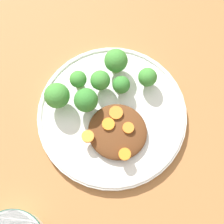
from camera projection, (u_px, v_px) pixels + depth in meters
ground_plane at (112, 117)px, 0.72m from camera, size 4.00×4.00×0.00m
plate at (112, 115)px, 0.71m from camera, size 0.28×0.28×0.02m
stew_mound at (117, 132)px, 0.68m from camera, size 0.11×0.11×0.02m
broccoli_floret_0 at (100, 81)px, 0.69m from camera, size 0.04×0.04×0.05m
broccoli_floret_1 at (147, 77)px, 0.70m from camera, size 0.04×0.04×0.05m
broccoli_floret_2 at (116, 61)px, 0.70m from camera, size 0.04×0.04×0.06m
broccoli_floret_3 at (78, 80)px, 0.70m from camera, size 0.03×0.03×0.05m
broccoli_floret_4 at (57, 96)px, 0.68m from camera, size 0.05×0.05×0.06m
broccoli_floret_5 at (86, 101)px, 0.68m from camera, size 0.04×0.04×0.06m
broccoli_floret_6 at (121, 85)px, 0.70m from camera, size 0.03×0.03×0.04m
carrot_slice_0 at (117, 112)px, 0.68m from camera, size 0.03×0.03×0.00m
carrot_slice_1 at (128, 128)px, 0.67m from camera, size 0.02×0.02×0.01m
carrot_slice_2 at (108, 124)px, 0.67m from camera, size 0.02×0.02×0.00m
carrot_slice_3 at (88, 136)px, 0.67m from camera, size 0.02×0.02×0.01m
carrot_slice_4 at (125, 154)px, 0.66m from camera, size 0.02×0.02×0.01m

